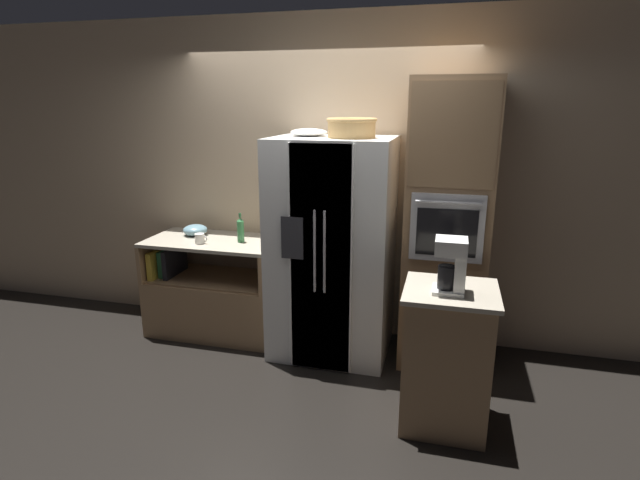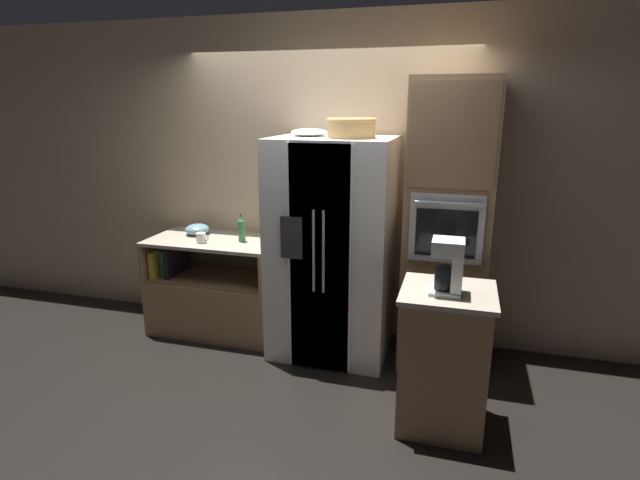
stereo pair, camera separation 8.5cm
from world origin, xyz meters
name	(u,v)px [view 1 (the left image)]	position (x,y,z in m)	size (l,w,h in m)	color
ground_plane	(312,348)	(0.00, 0.00, 0.00)	(20.00, 20.00, 0.00)	black
wall_back	(326,181)	(0.00, 0.49, 1.40)	(12.00, 0.06, 2.80)	tan
counter_left	(215,298)	(-0.97, 0.13, 0.32)	(1.18, 0.65, 0.88)	#93704C
refrigerator	(332,248)	(0.16, 0.06, 0.91)	(0.96, 0.83, 1.81)	white
wall_oven	(447,227)	(1.07, 0.13, 1.13)	(0.63, 0.71, 2.26)	#93704C
island_counter	(446,357)	(1.12, -0.77, 0.48)	(0.58, 0.55, 0.95)	#93704C
wicker_basket	(352,127)	(0.32, 0.00, 1.89)	(0.38, 0.38, 0.15)	tan
fruit_bowl	(309,132)	(-0.05, 0.12, 1.84)	(0.30, 0.30, 0.06)	white
bottle_tall	(241,230)	(-0.68, 0.12, 1.00)	(0.06, 0.06, 0.26)	#33723F
mug	(200,239)	(-1.00, -0.01, 0.93)	(0.12, 0.08, 0.09)	silver
mixing_bowl	(195,230)	(-1.18, 0.23, 0.93)	(0.22, 0.22, 0.10)	#668C99
coffee_maker	(454,264)	(1.12, -0.82, 1.13)	(0.19, 0.19, 0.34)	white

